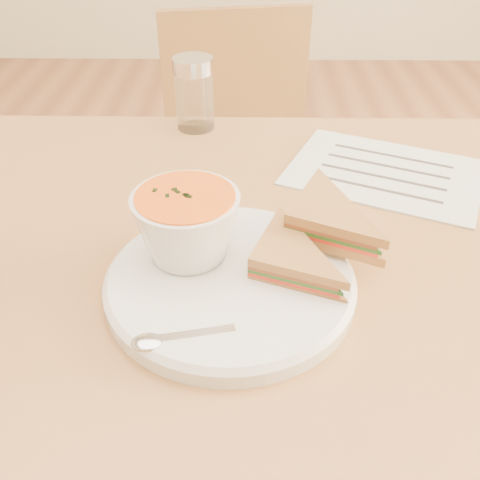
# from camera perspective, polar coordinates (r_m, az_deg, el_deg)

# --- Properties ---
(dining_table) EXTENTS (1.00, 0.70, 0.75)m
(dining_table) POSITION_cam_1_polar(r_m,az_deg,el_deg) (0.92, -0.68, -18.72)
(dining_table) COLOR brown
(dining_table) RESTS_ON floor
(chair_far) EXTENTS (0.43, 0.43, 0.83)m
(chair_far) POSITION_cam_1_polar(r_m,az_deg,el_deg) (1.36, 0.66, 4.76)
(chair_far) COLOR brown
(chair_far) RESTS_ON floor
(plate) EXTENTS (0.28, 0.28, 0.02)m
(plate) POSITION_cam_1_polar(r_m,az_deg,el_deg) (0.57, -1.05, -4.60)
(plate) COLOR white
(plate) RESTS_ON dining_table
(soup_bowl) EXTENTS (0.14, 0.14, 0.08)m
(soup_bowl) POSITION_cam_1_polar(r_m,az_deg,el_deg) (0.57, -5.65, 1.25)
(soup_bowl) COLOR white
(soup_bowl) RESTS_ON plate
(sandwich_half_a) EXTENTS (0.13, 0.13, 0.03)m
(sandwich_half_a) POSITION_cam_1_polar(r_m,az_deg,el_deg) (0.55, 0.80, -3.33)
(sandwich_half_a) COLOR #BF8A43
(sandwich_half_a) RESTS_ON plate
(sandwich_half_b) EXTENTS (0.15, 0.15, 0.04)m
(sandwich_half_b) POSITION_cam_1_polar(r_m,az_deg,el_deg) (0.58, 4.65, 1.30)
(sandwich_half_b) COLOR #BF8A43
(sandwich_half_b) RESTS_ON plate
(spoon) EXTENTS (0.16, 0.07, 0.01)m
(spoon) POSITION_cam_1_polar(r_m,az_deg,el_deg) (0.50, -4.49, -9.98)
(spoon) COLOR silver
(spoon) RESTS_ON plate
(paper_menu) EXTENTS (0.32, 0.28, 0.00)m
(paper_menu) POSITION_cam_1_polar(r_m,az_deg,el_deg) (0.80, 15.16, 6.97)
(paper_menu) COLOR white
(paper_menu) RESTS_ON dining_table
(condiment_shaker) EXTENTS (0.08, 0.08, 0.12)m
(condiment_shaker) POSITION_cam_1_polar(r_m,az_deg,el_deg) (0.90, -4.89, 15.27)
(condiment_shaker) COLOR silver
(condiment_shaker) RESTS_ON dining_table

